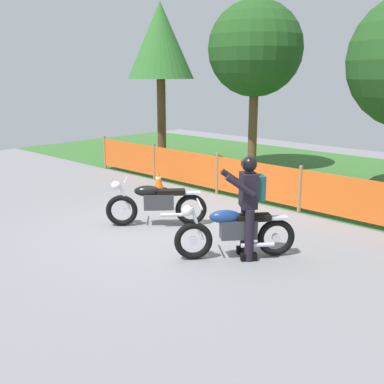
{
  "coord_description": "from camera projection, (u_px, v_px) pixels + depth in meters",
  "views": [
    {
      "loc": [
        6.14,
        -6.01,
        2.93
      ],
      "look_at": [
        0.65,
        -0.26,
        0.9
      ],
      "focal_mm": 43.03,
      "sensor_mm": 36.0,
      "label": 1
    }
  ],
  "objects": [
    {
      "name": "barrier_fence",
      "position": [
        255.0,
        180.0,
        10.71
      ],
      "size": [
        11.86,
        0.08,
        1.05
      ],
      "color": "#997547",
      "rests_on": "ground"
    },
    {
      "name": "traffic_cone",
      "position": [
        158.0,
        180.0,
        12.08
      ],
      "size": [
        0.32,
        0.32,
        0.53
      ],
      "color": "black",
      "rests_on": "ground"
    },
    {
      "name": "grass_verge",
      "position": [
        333.0,
        177.0,
        13.59
      ],
      "size": [
        24.0,
        7.82,
        0.01
      ],
      "primitive_type": "cube",
      "color": "#386B2D",
      "rests_on": "ground"
    },
    {
      "name": "tree_near_left",
      "position": [
        255.0,
        49.0,
        13.91
      ],
      "size": [
        2.88,
        2.88,
        5.14
      ],
      "color": "brown",
      "rests_on": "ground"
    },
    {
      "name": "ground",
      "position": [
        177.0,
        229.0,
        9.05
      ],
      "size": [
        24.0,
        24.0,
        0.02
      ],
      "primitive_type": "cube",
      "color": "gray"
    },
    {
      "name": "motorcycle_trailing",
      "position": [
        156.0,
        203.0,
        9.12
      ],
      "size": [
        1.46,
        1.54,
        0.95
      ],
      "rotation": [
        0.0,
        0.0,
        -2.33
      ],
      "color": "black",
      "rests_on": "ground"
    },
    {
      "name": "rider_lead",
      "position": [
        249.0,
        201.0,
        7.4
      ],
      "size": [
        0.75,
        0.78,
        1.69
      ],
      "rotation": [
        0.0,
        0.0,
        -2.27
      ],
      "color": "black",
      "rests_on": "ground"
    },
    {
      "name": "motorcycle_lead",
      "position": [
        235.0,
        231.0,
        7.49
      ],
      "size": [
        1.37,
        1.61,
        0.95
      ],
      "rotation": [
        0.0,
        0.0,
        -2.27
      ],
      "color": "black",
      "rests_on": "ground"
    },
    {
      "name": "tree_leftmost",
      "position": [
        160.0,
        42.0,
        14.41
      ],
      "size": [
        2.11,
        2.11,
        5.15
      ],
      "color": "brown",
      "rests_on": "ground"
    }
  ]
}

